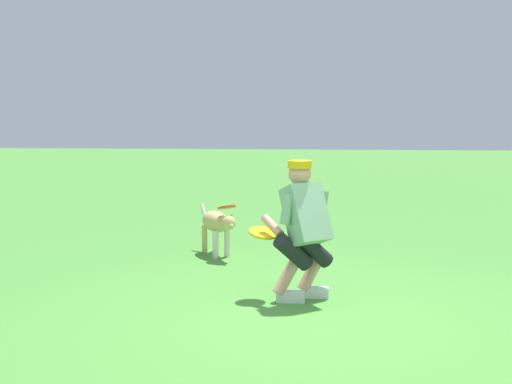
# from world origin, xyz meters

# --- Properties ---
(ground_plane) EXTENTS (60.00, 60.00, 0.00)m
(ground_plane) POSITION_xyz_m (0.00, 0.00, 0.00)
(ground_plane) COLOR #478B36
(person) EXTENTS (0.71, 0.56, 1.29)m
(person) POSITION_xyz_m (0.16, -0.71, 0.70)
(person) COLOR silver
(person) RESTS_ON ground_plane
(dog) EXTENTS (0.59, 0.91, 0.58)m
(dog) POSITION_xyz_m (1.28, -2.62, 0.39)
(dog) COLOR tan
(dog) RESTS_ON ground_plane
(frisbee_flying) EXTENTS (0.28, 0.28, 0.09)m
(frisbee_flying) POSITION_xyz_m (1.13, -2.45, 0.62)
(frisbee_flying) COLOR #E5480F
(frisbee_held) EXTENTS (0.39, 0.39, 0.10)m
(frisbee_held) POSITION_xyz_m (0.53, -0.79, 0.61)
(frisbee_held) COLOR yellow
(frisbee_held) RESTS_ON person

